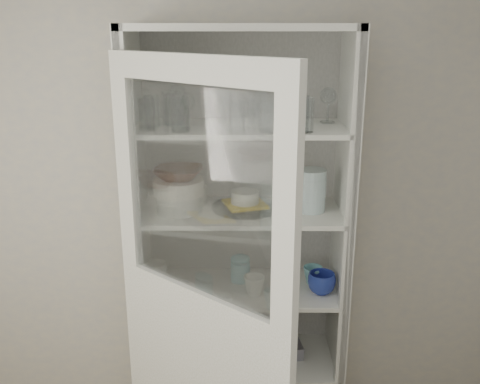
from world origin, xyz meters
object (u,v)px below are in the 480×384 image
at_px(plate_stack_back, 187,195).
at_px(tin_box, 279,348).
at_px(cream_bowl, 179,187).
at_px(yellow_trivet, 245,204).
at_px(goblet_1, 224,104).
at_px(grey_bowl_stack, 312,190).
at_px(goblet_0, 178,101).
at_px(cupboard_door, 201,341).
at_px(mug_blue, 322,283).
at_px(goblet_2, 294,105).
at_px(teal_jar, 240,269).
at_px(white_canister, 157,274).
at_px(white_ramekin, 245,197).
at_px(plate_stack_front, 180,203).
at_px(terracotta_bowl, 178,173).
at_px(mug_white, 254,285).
at_px(mug_teal, 313,275).
at_px(glass_platter, 245,207).
at_px(pantry_cabinet, 240,265).
at_px(cream_dish, 229,350).
at_px(goblet_3, 328,104).
at_px(measuring_cups, 180,288).

bearing_deg(plate_stack_back, tin_box, -9.94).
xyz_separation_m(plate_stack_back, tin_box, (0.46, -0.08, -0.81)).
bearing_deg(cream_bowl, yellow_trivet, 7.06).
distance_m(goblet_1, grey_bowl_stack, 0.57).
bearing_deg(goblet_0, cupboard_door, -77.68).
bearing_deg(yellow_trivet, mug_blue, -12.71).
xyz_separation_m(goblet_2, mug_blue, (0.14, -0.18, -0.83)).
distance_m(cream_bowl, teal_jar, 0.55).
distance_m(grey_bowl_stack, mug_blue, 0.45).
bearing_deg(white_canister, goblet_1, 12.90).
bearing_deg(white_ramekin, tin_box, 0.58).
bearing_deg(white_ramekin, plate_stack_front, -172.94).
height_order(cream_bowl, tin_box, cream_bowl).
distance_m(terracotta_bowl, white_ramekin, 0.33).
height_order(mug_blue, mug_white, mug_blue).
xyz_separation_m(cream_bowl, mug_teal, (0.64, 0.06, -0.48)).
relative_size(glass_platter, mug_white, 3.04).
bearing_deg(pantry_cabinet, cream_bowl, -161.36).
height_order(plate_stack_front, white_ramekin, white_ramekin).
bearing_deg(cream_dish, cupboard_door, -101.23).
bearing_deg(mug_teal, teal_jar, -176.72).
distance_m(teal_jar, white_canister, 0.41).
bearing_deg(goblet_2, plate_stack_front, -166.14).
xyz_separation_m(goblet_3, mug_teal, (-0.04, -0.05, -0.84)).
bearing_deg(cream_bowl, white_ramekin, 7.06).
height_order(plate_stack_front, cream_dish, plate_stack_front).
height_order(grey_bowl_stack, mug_blue, grey_bowl_stack).
relative_size(cream_bowl, grey_bowl_stack, 1.17).
bearing_deg(goblet_2, glass_platter, -157.59).
distance_m(plate_stack_front, cream_bowl, 0.08).
height_order(plate_stack_front, tin_box, plate_stack_front).
xyz_separation_m(plate_stack_back, yellow_trivet, (0.28, -0.08, -0.02)).
xyz_separation_m(grey_bowl_stack, tin_box, (-0.13, 0.03, -0.87)).
distance_m(white_canister, cream_dish, 0.55).
height_order(white_ramekin, grey_bowl_stack, grey_bowl_stack).
relative_size(pantry_cabinet, terracotta_bowl, 9.41).
distance_m(yellow_trivet, teal_jar, 0.37).
bearing_deg(cream_dish, pantry_cabinet, 52.34).
xyz_separation_m(yellow_trivet, measuring_cups, (-0.31, -0.07, -0.41)).
bearing_deg(mug_blue, goblet_3, 75.12).
xyz_separation_m(plate_stack_front, measuring_cups, (-0.01, -0.03, -0.42)).
distance_m(mug_white, white_canister, 0.49).
bearing_deg(plate_stack_back, glass_platter, -16.27).
bearing_deg(cupboard_door, plate_stack_front, 144.68).
height_order(mug_white, white_canister, white_canister).
xyz_separation_m(cream_bowl, measuring_cups, (-0.01, -0.03, -0.50)).
bearing_deg(goblet_3, white_ramekin, -170.31).
distance_m(goblet_2, cream_dish, 1.29).
relative_size(cream_bowl, mug_blue, 1.76).
bearing_deg(mug_white, measuring_cups, 159.03).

